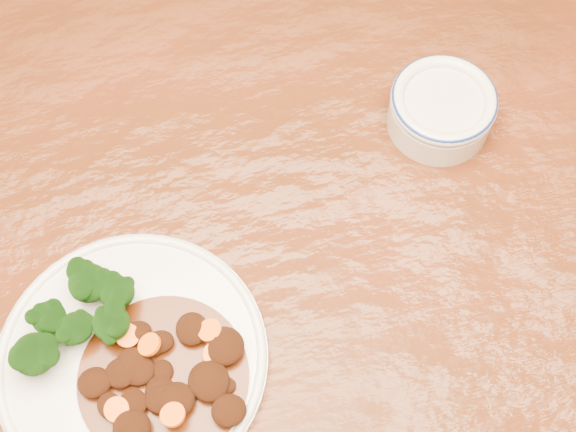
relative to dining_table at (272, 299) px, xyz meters
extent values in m
plane|color=#422210|center=(0.00, 0.00, -0.67)|extent=(4.00, 4.00, 0.00)
cube|color=#5C2410|center=(0.00, 0.00, 0.06)|extent=(1.55, 0.99, 0.04)
cylinder|color=silver|center=(-0.15, -0.06, 0.09)|extent=(0.26, 0.26, 0.01)
torus|color=silver|center=(-0.15, -0.06, 0.09)|extent=(0.26, 0.26, 0.01)
cylinder|color=#668F4A|center=(-0.18, 0.01, 0.10)|extent=(0.01, 0.01, 0.02)
ellipsoid|color=black|center=(-0.18, 0.01, 0.12)|extent=(0.04, 0.04, 0.03)
cylinder|color=#668F4A|center=(-0.19, -0.03, 0.10)|extent=(0.01, 0.01, 0.02)
ellipsoid|color=black|center=(-0.19, -0.03, 0.12)|extent=(0.03, 0.03, 0.03)
cylinder|color=#668F4A|center=(-0.16, -0.03, 0.10)|extent=(0.01, 0.01, 0.02)
ellipsoid|color=black|center=(-0.16, -0.03, 0.12)|extent=(0.04, 0.04, 0.03)
cylinder|color=#668F4A|center=(-0.15, 0.00, 0.10)|extent=(0.01, 0.01, 0.02)
ellipsoid|color=black|center=(-0.15, 0.00, 0.12)|extent=(0.03, 0.03, 0.03)
cylinder|color=#668F4A|center=(-0.23, -0.05, 0.10)|extent=(0.01, 0.01, 0.02)
ellipsoid|color=black|center=(-0.23, -0.05, 0.12)|extent=(0.04, 0.04, 0.03)
cylinder|color=#668F4A|center=(-0.22, -0.02, 0.10)|extent=(0.01, 0.01, 0.02)
ellipsoid|color=black|center=(-0.22, -0.02, 0.12)|extent=(0.03, 0.03, 0.03)
cylinder|color=#4C1E08|center=(-0.12, -0.09, 0.09)|extent=(0.16, 0.16, 0.00)
ellipsoid|color=black|center=(-0.12, -0.06, 0.10)|extent=(0.03, 0.02, 0.01)
ellipsoid|color=black|center=(-0.06, -0.07, 0.11)|extent=(0.04, 0.04, 0.02)
ellipsoid|color=black|center=(-0.12, -0.08, 0.10)|extent=(0.02, 0.02, 0.01)
ellipsoid|color=black|center=(-0.12, -0.11, 0.10)|extent=(0.03, 0.03, 0.02)
ellipsoid|color=black|center=(-0.15, -0.07, 0.10)|extent=(0.03, 0.03, 0.02)
ellipsoid|color=black|center=(-0.14, -0.04, 0.10)|extent=(0.03, 0.02, 0.01)
ellipsoid|color=black|center=(-0.13, -0.06, 0.10)|extent=(0.02, 0.02, 0.01)
ellipsoid|color=black|center=(-0.08, -0.10, 0.11)|extent=(0.04, 0.04, 0.02)
ellipsoid|color=black|center=(-0.14, -0.08, 0.10)|extent=(0.03, 0.03, 0.02)
ellipsoid|color=black|center=(-0.15, -0.11, 0.10)|extent=(0.03, 0.03, 0.01)
ellipsoid|color=black|center=(-0.18, -0.08, 0.10)|extent=(0.03, 0.03, 0.02)
ellipsoid|color=black|center=(-0.13, -0.10, 0.10)|extent=(0.03, 0.03, 0.01)
ellipsoid|color=black|center=(-0.11, -0.12, 0.11)|extent=(0.04, 0.03, 0.02)
ellipsoid|color=black|center=(-0.16, -0.13, 0.11)|extent=(0.03, 0.03, 0.02)
ellipsoid|color=black|center=(-0.16, -0.08, 0.10)|extent=(0.03, 0.03, 0.01)
ellipsoid|color=black|center=(-0.07, -0.14, 0.11)|extent=(0.03, 0.03, 0.02)
ellipsoid|color=black|center=(-0.07, -0.11, 0.10)|extent=(0.02, 0.02, 0.01)
ellipsoid|color=black|center=(-0.08, -0.10, 0.10)|extent=(0.04, 0.04, 0.02)
ellipsoid|color=black|center=(-0.09, -0.05, 0.10)|extent=(0.03, 0.03, 0.02)
ellipsoid|color=black|center=(-0.17, -0.11, 0.10)|extent=(0.02, 0.02, 0.01)
cylinder|color=#F65F0D|center=(-0.07, -0.08, 0.11)|extent=(0.03, 0.03, 0.01)
cylinder|color=#F65F0D|center=(-0.15, -0.05, 0.11)|extent=(0.03, 0.03, 0.02)
cylinder|color=#F65F0D|center=(-0.17, -0.11, 0.11)|extent=(0.03, 0.03, 0.01)
cylinder|color=#F65F0D|center=(-0.07, -0.06, 0.11)|extent=(0.03, 0.03, 0.01)
cylinder|color=#F65F0D|center=(-0.13, -0.06, 0.11)|extent=(0.03, 0.03, 0.02)
cylinder|color=#F65F0D|center=(-0.12, -0.13, 0.11)|extent=(0.03, 0.03, 0.01)
cylinder|color=beige|center=(0.22, 0.14, 0.10)|extent=(0.11, 0.11, 0.04)
cylinder|color=beige|center=(0.22, 0.14, 0.12)|extent=(0.09, 0.09, 0.01)
torus|color=beige|center=(0.22, 0.14, 0.12)|extent=(0.12, 0.12, 0.02)
torus|color=navy|center=(0.22, 0.14, 0.13)|extent=(0.11, 0.11, 0.01)
camera|label=1|loc=(-0.05, -0.31, 0.84)|focal=50.00mm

